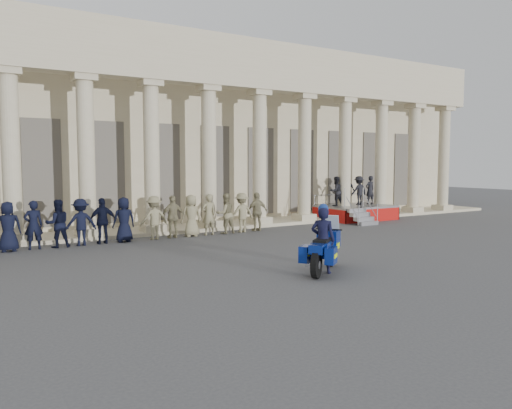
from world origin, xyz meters
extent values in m
plane|color=#434345|center=(0.00, 0.00, 0.00)|extent=(90.00, 90.00, 0.00)
cube|color=#C1B390|center=(0.00, 15.00, 4.50)|extent=(40.00, 10.00, 9.00)
cube|color=#C1B390|center=(0.00, 8.80, 0.07)|extent=(40.00, 2.60, 0.15)
cube|color=#C1B390|center=(0.00, 8.00, 6.79)|extent=(35.80, 1.00, 1.00)
cube|color=#C1B390|center=(0.00, 8.00, 7.89)|extent=(35.80, 1.00, 1.20)
cube|color=#C1B390|center=(-6.50, 8.00, 0.30)|extent=(0.90, 0.90, 0.30)
cylinder|color=#C1B390|center=(-6.50, 8.00, 3.25)|extent=(0.64, 0.64, 5.60)
cube|color=#C1B390|center=(-6.50, 8.00, 6.17)|extent=(0.85, 0.85, 0.24)
cube|color=#C1B390|center=(-3.90, 8.00, 0.30)|extent=(0.90, 0.90, 0.30)
cylinder|color=#C1B390|center=(-3.90, 8.00, 3.25)|extent=(0.64, 0.64, 5.60)
cube|color=#C1B390|center=(-3.90, 8.00, 6.17)|extent=(0.85, 0.85, 0.24)
cube|color=#C1B390|center=(-1.30, 8.00, 0.30)|extent=(0.90, 0.90, 0.30)
cylinder|color=#C1B390|center=(-1.30, 8.00, 3.25)|extent=(0.64, 0.64, 5.60)
cube|color=#C1B390|center=(-1.30, 8.00, 6.17)|extent=(0.85, 0.85, 0.24)
cube|color=#C1B390|center=(1.30, 8.00, 0.30)|extent=(0.90, 0.90, 0.30)
cylinder|color=#C1B390|center=(1.30, 8.00, 3.25)|extent=(0.64, 0.64, 5.60)
cube|color=#C1B390|center=(1.30, 8.00, 6.17)|extent=(0.85, 0.85, 0.24)
cube|color=#C1B390|center=(3.90, 8.00, 0.30)|extent=(0.90, 0.90, 0.30)
cylinder|color=#C1B390|center=(3.90, 8.00, 3.25)|extent=(0.64, 0.64, 5.60)
cube|color=#C1B390|center=(3.90, 8.00, 6.17)|extent=(0.85, 0.85, 0.24)
cube|color=#C1B390|center=(6.50, 8.00, 0.30)|extent=(0.90, 0.90, 0.30)
cylinder|color=#C1B390|center=(6.50, 8.00, 3.25)|extent=(0.64, 0.64, 5.60)
cube|color=#C1B390|center=(6.50, 8.00, 6.17)|extent=(0.85, 0.85, 0.24)
cube|color=#C1B390|center=(9.10, 8.00, 0.30)|extent=(0.90, 0.90, 0.30)
cylinder|color=#C1B390|center=(9.10, 8.00, 3.25)|extent=(0.64, 0.64, 5.60)
cube|color=#C1B390|center=(9.10, 8.00, 6.17)|extent=(0.85, 0.85, 0.24)
cube|color=#C1B390|center=(11.70, 8.00, 0.30)|extent=(0.90, 0.90, 0.30)
cylinder|color=#C1B390|center=(11.70, 8.00, 3.25)|extent=(0.64, 0.64, 5.60)
cube|color=#C1B390|center=(11.70, 8.00, 6.17)|extent=(0.85, 0.85, 0.24)
cube|color=#C1B390|center=(14.30, 8.00, 0.30)|extent=(0.90, 0.90, 0.30)
cylinder|color=#C1B390|center=(14.30, 8.00, 3.25)|extent=(0.64, 0.64, 5.60)
cube|color=#C1B390|center=(14.30, 8.00, 6.17)|extent=(0.85, 0.85, 0.24)
cube|color=#C1B390|center=(16.90, 8.00, 0.30)|extent=(0.90, 0.90, 0.30)
cylinder|color=#C1B390|center=(16.90, 8.00, 3.25)|extent=(0.64, 0.64, 5.60)
cube|color=#C1B390|center=(16.90, 8.00, 6.17)|extent=(0.85, 0.85, 0.24)
cube|color=black|center=(-5.20, 10.02, 2.55)|extent=(1.30, 0.12, 4.20)
cube|color=black|center=(-2.60, 10.02, 2.55)|extent=(1.30, 0.12, 4.20)
cube|color=black|center=(0.00, 10.02, 2.55)|extent=(1.30, 0.12, 4.20)
cube|color=black|center=(2.60, 10.02, 2.55)|extent=(1.30, 0.12, 4.20)
cube|color=black|center=(5.20, 10.02, 2.55)|extent=(1.30, 0.12, 4.20)
cube|color=black|center=(7.80, 10.02, 2.55)|extent=(1.30, 0.12, 4.20)
cube|color=black|center=(10.40, 10.02, 2.55)|extent=(1.30, 0.12, 4.20)
cube|color=black|center=(13.00, 10.02, 2.55)|extent=(1.30, 0.12, 4.20)
cube|color=black|center=(15.60, 10.02, 2.55)|extent=(1.30, 0.12, 4.20)
imported|color=black|center=(-6.80, 6.69, 0.84)|extent=(0.83, 0.54, 1.69)
imported|color=black|center=(-6.02, 6.69, 0.84)|extent=(0.62, 0.40, 1.69)
imported|color=black|center=(-5.23, 6.69, 0.84)|extent=(0.82, 0.64, 1.69)
imported|color=black|center=(-4.45, 6.69, 0.84)|extent=(1.09, 0.63, 1.69)
imported|color=black|center=(-3.67, 6.69, 0.84)|extent=(0.99, 0.41, 1.69)
imported|color=black|center=(-2.89, 6.69, 0.84)|extent=(0.83, 0.54, 1.69)
imported|color=gray|center=(-1.71, 6.69, 0.84)|extent=(1.09, 0.63, 1.69)
imported|color=gray|center=(-0.93, 6.69, 0.84)|extent=(0.99, 0.41, 1.69)
imported|color=gray|center=(-0.15, 6.69, 0.84)|extent=(0.83, 0.54, 1.69)
imported|color=gray|center=(0.63, 6.69, 0.84)|extent=(0.62, 0.40, 1.69)
imported|color=gray|center=(1.41, 6.69, 0.84)|extent=(0.82, 0.64, 1.69)
imported|color=gray|center=(2.20, 6.69, 0.84)|extent=(1.09, 0.63, 1.69)
imported|color=gray|center=(2.98, 6.69, 0.84)|extent=(0.99, 0.41, 1.69)
cube|color=gray|center=(9.79, 7.87, 0.70)|extent=(3.70, 2.64, 0.10)
cube|color=#AD110D|center=(9.79, 6.57, 0.32)|extent=(3.70, 0.04, 0.65)
cube|color=#AD110D|center=(7.96, 7.87, 0.32)|extent=(0.04, 2.64, 0.65)
cube|color=#AD110D|center=(11.62, 7.87, 0.32)|extent=(0.04, 2.64, 0.65)
cube|color=gray|center=(8.54, 5.65, 0.09)|extent=(1.10, 0.28, 0.19)
cube|color=gray|center=(8.54, 5.93, 0.28)|extent=(1.10, 0.28, 0.19)
cube|color=gray|center=(8.54, 6.21, 0.47)|extent=(1.10, 0.28, 0.19)
cube|color=gray|center=(8.54, 6.49, 0.66)|extent=(1.10, 0.28, 0.19)
cylinder|color=gray|center=(9.79, 9.14, 1.25)|extent=(3.70, 0.04, 0.04)
imported|color=black|center=(8.59, 8.07, 1.51)|extent=(0.74, 0.58, 1.52)
imported|color=black|center=(9.39, 8.07, 1.51)|extent=(0.89, 0.37, 1.52)
imported|color=black|center=(10.19, 8.07, 1.51)|extent=(0.98, 0.56, 1.52)
imported|color=black|center=(10.99, 8.07, 1.51)|extent=(0.55, 0.36, 1.52)
cylinder|color=black|center=(0.85, -0.77, 0.35)|extent=(0.65, 0.55, 0.71)
cylinder|color=black|center=(-0.43, -1.76, 0.35)|extent=(0.65, 0.55, 0.71)
cube|color=navy|center=(0.25, -1.23, 0.67)|extent=(1.26, 1.11, 0.41)
cube|color=navy|center=(0.68, -0.91, 0.84)|extent=(0.81, 0.80, 0.48)
cube|color=silver|center=(0.68, -0.91, 0.59)|extent=(0.38, 0.40, 0.13)
cube|color=#B2BFCC|center=(0.82, -0.79, 1.20)|extent=(0.48, 0.53, 0.58)
cube|color=black|center=(0.08, -1.36, 0.88)|extent=(0.78, 0.72, 0.11)
cube|color=navy|center=(-0.39, -1.72, 0.75)|extent=(0.52, 0.52, 0.24)
cube|color=navy|center=(-0.09, -1.93, 0.59)|extent=(0.53, 0.48, 0.43)
cube|color=#CAE40C|center=(-0.09, -1.93, 0.59)|extent=(0.41, 0.40, 0.11)
cube|color=navy|center=(-0.51, -1.39, 0.59)|extent=(0.53, 0.48, 0.43)
cube|color=#CAE40C|center=(-0.51, -1.39, 0.59)|extent=(0.41, 0.40, 0.11)
cylinder|color=silver|center=(-0.33, -1.36, 0.32)|extent=(0.58, 0.48, 0.11)
cylinder|color=black|center=(0.68, -0.91, 1.10)|extent=(0.49, 0.62, 0.04)
imported|color=black|center=(0.13, -1.33, 0.89)|extent=(0.74, 0.78, 1.79)
sphere|color=navy|center=(0.13, -1.33, 1.74)|extent=(0.28, 0.28, 0.28)
camera|label=1|loc=(-8.33, -11.72, 2.96)|focal=35.00mm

